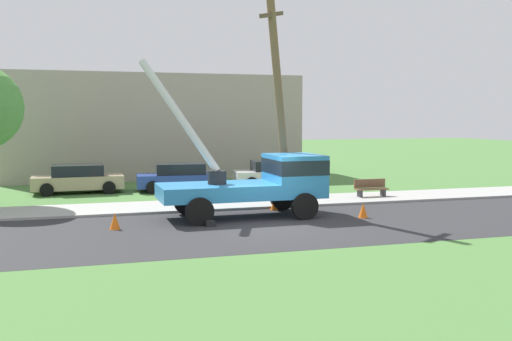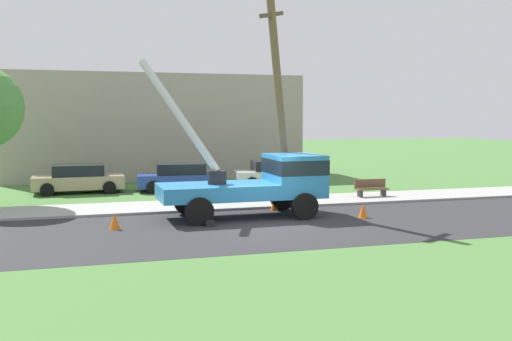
# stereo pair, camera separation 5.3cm
# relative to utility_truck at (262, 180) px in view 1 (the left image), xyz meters

# --- Properties ---
(ground_plane) EXTENTS (120.00, 120.00, 0.00)m
(ground_plane) POSITION_rel_utility_truck_xyz_m (-0.33, 9.84, -1.41)
(ground_plane) COLOR #477538
(road_asphalt) EXTENTS (80.00, 7.47, 0.01)m
(road_asphalt) POSITION_rel_utility_truck_xyz_m (-0.33, -2.16, -1.40)
(road_asphalt) COLOR #2B2B2D
(road_asphalt) RESTS_ON ground
(sidewalk_strip) EXTENTS (80.00, 3.03, 0.10)m
(sidewalk_strip) POSITION_rel_utility_truck_xyz_m (-0.33, 3.08, -1.36)
(sidewalk_strip) COLOR #9E9E99
(sidewalk_strip) RESTS_ON ground
(utility_truck) EXTENTS (6.80, 3.20, 5.98)m
(utility_truck) POSITION_rel_utility_truck_xyz_m (0.00, 0.00, 0.00)
(utility_truck) COLOR #2D84C6
(utility_truck) RESTS_ON ground
(leaning_utility_pole) EXTENTS (2.08, 2.10, 8.87)m
(leaning_utility_pole) POSITION_rel_utility_truck_xyz_m (1.05, 1.14, 3.15)
(leaning_utility_pole) COLOR brown
(leaning_utility_pole) RESTS_ON ground
(traffic_cone_ahead) EXTENTS (0.36, 0.36, 0.56)m
(traffic_cone_ahead) POSITION_rel_utility_truck_xyz_m (3.53, -1.47, -1.13)
(traffic_cone_ahead) COLOR orange
(traffic_cone_ahead) RESTS_ON ground
(traffic_cone_behind) EXTENTS (0.36, 0.36, 0.56)m
(traffic_cone_behind) POSITION_rel_utility_truck_xyz_m (-5.58, -1.13, -1.13)
(traffic_cone_behind) COLOR orange
(traffic_cone_behind) RESTS_ON ground
(traffic_cone_curbside) EXTENTS (0.36, 0.36, 0.56)m
(traffic_cone_curbside) POSITION_rel_utility_truck_xyz_m (0.90, 1.20, -1.13)
(traffic_cone_curbside) COLOR orange
(traffic_cone_curbside) RESTS_ON ground
(parked_sedan_tan) EXTENTS (4.44, 2.08, 1.42)m
(parked_sedan_tan) POSITION_rel_utility_truck_xyz_m (-6.85, 9.12, -0.70)
(parked_sedan_tan) COLOR tan
(parked_sedan_tan) RESTS_ON ground
(parked_sedan_blue) EXTENTS (4.51, 2.22, 1.42)m
(parked_sedan_blue) POSITION_rel_utility_truck_xyz_m (-1.80, 8.51, -0.70)
(parked_sedan_blue) COLOR #263F99
(parked_sedan_blue) RESTS_ON ground
(parked_sedan_white) EXTENTS (4.54, 2.28, 1.42)m
(parked_sedan_white) POSITION_rel_utility_truck_xyz_m (3.47, 8.91, -0.70)
(parked_sedan_white) COLOR silver
(parked_sedan_white) RESTS_ON ground
(park_bench) EXTENTS (1.60, 0.45, 0.90)m
(park_bench) POSITION_rel_utility_truck_xyz_m (6.29, 3.15, -0.95)
(park_bench) COLOR brown
(park_bench) RESTS_ON ground
(lowrise_building_backdrop) EXTENTS (18.00, 6.00, 6.40)m
(lowrise_building_backdrop) POSITION_rel_utility_truck_xyz_m (-2.21, 16.39, 1.79)
(lowrise_building_backdrop) COLOR #A5998C
(lowrise_building_backdrop) RESTS_ON ground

